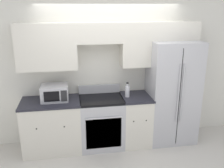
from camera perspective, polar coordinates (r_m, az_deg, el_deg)
name	(u,v)px	position (r m, az deg, el deg)	size (l,w,h in m)	color
ground_plane	(115,152)	(4.55, 0.67, -15.39)	(12.00, 12.00, 0.00)	beige
wall_back	(110,62)	(4.51, -0.46, 5.02)	(8.00, 0.39, 2.60)	silver
lower_cabinets_left	(52,126)	(4.55, -13.52, -9.21)	(1.01, 0.64, 0.92)	silver
lower_cabinets_right	(135,119)	(4.67, 5.35, -8.04)	(0.52, 0.64, 0.92)	silver
oven_range	(101,122)	(4.56, -2.42, -8.59)	(0.76, 0.65, 1.08)	#B7B7BC
refrigerator	(171,92)	(4.76, 13.31, -1.68)	(0.87, 0.78, 1.89)	#B7B7BC
microwave	(55,93)	(4.36, -12.96, -1.93)	(0.45, 0.39, 0.26)	#B7B7BC
bottle	(127,91)	(4.42, 3.52, -1.63)	(0.08, 0.08, 0.26)	silver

